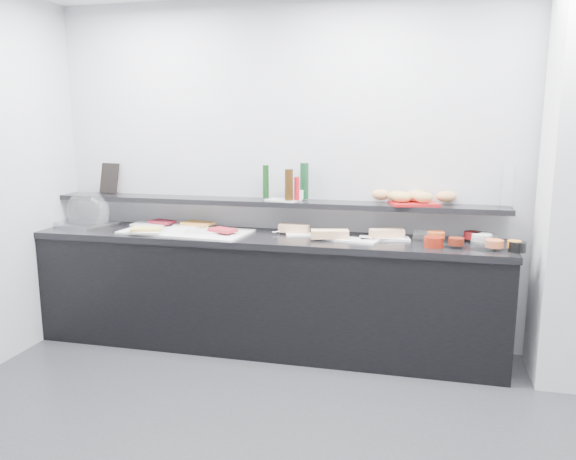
% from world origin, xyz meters
% --- Properties ---
extents(back_wall, '(5.00, 0.02, 2.70)m').
position_xyz_m(back_wall, '(0.00, 2.00, 1.35)').
color(back_wall, '#ADB0B5').
rests_on(back_wall, ground).
extents(buffet_cabinet, '(3.60, 0.60, 0.85)m').
position_xyz_m(buffet_cabinet, '(-0.70, 1.70, 0.42)').
color(buffet_cabinet, black).
rests_on(buffet_cabinet, ground).
extents(counter_top, '(3.62, 0.62, 0.05)m').
position_xyz_m(counter_top, '(-0.70, 1.70, 0.88)').
color(counter_top, black).
rests_on(counter_top, buffet_cabinet).
extents(wall_shelf, '(3.60, 0.25, 0.04)m').
position_xyz_m(wall_shelf, '(-0.70, 1.88, 1.13)').
color(wall_shelf, black).
rests_on(wall_shelf, back_wall).
extents(cloche_base, '(0.60, 0.51, 0.04)m').
position_xyz_m(cloche_base, '(-2.26, 1.73, 0.92)').
color(cloche_base, '#B2B3B9').
rests_on(cloche_base, counter_top).
extents(cloche_dome, '(0.40, 0.27, 0.34)m').
position_xyz_m(cloche_dome, '(-2.23, 1.73, 1.03)').
color(cloche_dome, white).
rests_on(cloche_dome, cloche_base).
extents(linen_runner, '(1.04, 0.57, 0.01)m').
position_xyz_m(linen_runner, '(-1.33, 1.67, 0.91)').
color(linen_runner, silver).
rests_on(linen_runner, counter_top).
extents(platter_meat_a, '(0.30, 0.22, 0.01)m').
position_xyz_m(platter_meat_a, '(-1.72, 1.84, 0.92)').
color(platter_meat_a, white).
rests_on(platter_meat_a, linen_runner).
extents(food_meat_a, '(0.24, 0.19, 0.02)m').
position_xyz_m(food_meat_a, '(-1.62, 1.86, 0.94)').
color(food_meat_a, maroon).
rests_on(food_meat_a, platter_meat_a).
extents(platter_salmon, '(0.34, 0.27, 0.01)m').
position_xyz_m(platter_salmon, '(-1.36, 1.85, 0.92)').
color(platter_salmon, white).
rests_on(platter_salmon, linen_runner).
extents(food_salmon, '(0.27, 0.21, 0.02)m').
position_xyz_m(food_salmon, '(-1.31, 1.85, 0.94)').
color(food_salmon, orange).
rests_on(food_salmon, platter_salmon).
extents(platter_cheese, '(0.28, 0.20, 0.01)m').
position_xyz_m(platter_cheese, '(-1.59, 1.53, 0.92)').
color(platter_cheese, silver).
rests_on(platter_cheese, linen_runner).
extents(food_cheese, '(0.27, 0.22, 0.02)m').
position_xyz_m(food_cheese, '(-1.60, 1.53, 0.94)').
color(food_cheese, '#DCC955').
rests_on(food_cheese, platter_cheese).
extents(platter_meat_b, '(0.30, 0.25, 0.01)m').
position_xyz_m(platter_meat_b, '(-1.18, 1.63, 0.92)').
color(platter_meat_b, white).
rests_on(platter_meat_b, linen_runner).
extents(food_meat_b, '(0.24, 0.20, 0.02)m').
position_xyz_m(food_meat_b, '(-1.01, 1.63, 0.94)').
color(food_meat_b, maroon).
rests_on(food_meat_b, platter_meat_b).
extents(sandwich_plate_left, '(0.32, 0.20, 0.01)m').
position_xyz_m(sandwich_plate_left, '(-0.39, 1.77, 0.91)').
color(sandwich_plate_left, white).
rests_on(sandwich_plate_left, counter_top).
extents(sandwich_food_left, '(0.24, 0.11, 0.06)m').
position_xyz_m(sandwich_food_left, '(-0.49, 1.81, 0.94)').
color(sandwich_food_left, tan).
rests_on(sandwich_food_left, sandwich_plate_left).
extents(tongs_left, '(0.15, 0.08, 0.01)m').
position_xyz_m(tongs_left, '(-0.58, 1.78, 0.92)').
color(tongs_left, silver).
rests_on(tongs_left, sandwich_plate_left).
extents(sandwich_plate_mid, '(0.40, 0.24, 0.01)m').
position_xyz_m(sandwich_plate_mid, '(-0.02, 1.65, 0.91)').
color(sandwich_plate_mid, white).
rests_on(sandwich_plate_mid, counter_top).
extents(sandwich_food_mid, '(0.29, 0.16, 0.06)m').
position_xyz_m(sandwich_food_mid, '(-0.18, 1.65, 0.94)').
color(sandwich_food_mid, '#E3AB77').
rests_on(sandwich_food_mid, sandwich_plate_mid).
extents(tongs_mid, '(0.15, 0.07, 0.01)m').
position_xyz_m(tongs_mid, '(-0.15, 1.61, 0.92)').
color(tongs_mid, silver).
rests_on(tongs_mid, sandwich_plate_mid).
extents(sandwich_plate_right, '(0.38, 0.21, 0.01)m').
position_xyz_m(sandwich_plate_right, '(0.21, 1.76, 0.91)').
color(sandwich_plate_right, white).
rests_on(sandwich_plate_right, counter_top).
extents(sandwich_food_right, '(0.26, 0.19, 0.06)m').
position_xyz_m(sandwich_food_right, '(0.22, 1.79, 0.94)').
color(sandwich_food_right, '#E7A979').
rests_on(sandwich_food_right, sandwich_plate_right).
extents(tongs_right, '(0.16, 0.05, 0.01)m').
position_xyz_m(tongs_right, '(0.25, 1.70, 0.92)').
color(tongs_right, silver).
rests_on(tongs_right, sandwich_plate_right).
extents(bowl_glass_fruit, '(0.23, 0.23, 0.07)m').
position_xyz_m(bowl_glass_fruit, '(0.50, 1.80, 0.94)').
color(bowl_glass_fruit, white).
rests_on(bowl_glass_fruit, counter_top).
extents(fill_glass_fruit, '(0.15, 0.15, 0.05)m').
position_xyz_m(fill_glass_fruit, '(0.57, 1.78, 0.95)').
color(fill_glass_fruit, '#D8531D').
rests_on(fill_glass_fruit, bowl_glass_fruit).
extents(bowl_black_jam, '(0.16, 0.16, 0.07)m').
position_xyz_m(bowl_black_jam, '(0.84, 1.85, 0.94)').
color(bowl_black_jam, black).
rests_on(bowl_black_jam, counter_top).
extents(fill_black_jam, '(0.13, 0.13, 0.05)m').
position_xyz_m(fill_black_jam, '(0.83, 1.83, 0.95)').
color(fill_black_jam, '#5E0D0F').
rests_on(fill_black_jam, bowl_black_jam).
extents(bowl_glass_cream, '(0.20, 0.20, 0.07)m').
position_xyz_m(bowl_glass_cream, '(0.91, 1.80, 0.94)').
color(bowl_glass_cream, white).
rests_on(bowl_glass_cream, counter_top).
extents(fill_glass_cream, '(0.18, 0.18, 0.05)m').
position_xyz_m(fill_glass_cream, '(0.89, 1.77, 0.95)').
color(fill_glass_cream, white).
rests_on(fill_glass_cream, bowl_glass_cream).
extents(bowl_red_jam, '(0.15, 0.15, 0.07)m').
position_xyz_m(bowl_red_jam, '(0.56, 1.59, 0.94)').
color(bowl_red_jam, maroon).
rests_on(bowl_red_jam, counter_top).
extents(fill_red_jam, '(0.11, 0.11, 0.05)m').
position_xyz_m(fill_red_jam, '(0.71, 1.59, 0.95)').
color(fill_red_jam, '#601A0D').
rests_on(fill_red_jam, bowl_red_jam).
extents(bowl_glass_salmon, '(0.20, 0.20, 0.07)m').
position_xyz_m(bowl_glass_salmon, '(0.88, 1.57, 0.94)').
color(bowl_glass_salmon, white).
rests_on(bowl_glass_salmon, counter_top).
extents(fill_glass_salmon, '(0.13, 0.13, 0.05)m').
position_xyz_m(fill_glass_salmon, '(0.95, 1.58, 0.95)').
color(fill_glass_salmon, '#D96535').
rests_on(fill_glass_salmon, bowl_glass_salmon).
extents(bowl_black_fruit, '(0.14, 0.14, 0.07)m').
position_xyz_m(bowl_black_fruit, '(1.10, 1.56, 0.94)').
color(bowl_black_fruit, black).
rests_on(bowl_black_fruit, counter_top).
extents(fill_black_fruit, '(0.09, 0.09, 0.05)m').
position_xyz_m(fill_black_fruit, '(1.08, 1.58, 0.95)').
color(fill_black_fruit, orange).
rests_on(fill_black_fruit, bowl_black_fruit).
extents(framed_print, '(0.20, 0.11, 0.26)m').
position_xyz_m(framed_print, '(-2.15, 1.96, 1.28)').
color(framed_print, black).
rests_on(framed_print, wall_shelf).
extents(print_art, '(0.18, 0.06, 0.22)m').
position_xyz_m(print_art, '(-2.16, 1.98, 1.28)').
color(print_art, '#CBA592').
rests_on(print_art, framed_print).
extents(condiment_tray, '(0.28, 0.22, 0.01)m').
position_xyz_m(condiment_tray, '(-0.59, 1.85, 1.16)').
color(condiment_tray, silver).
rests_on(condiment_tray, wall_shelf).
extents(bottle_green_a, '(0.06, 0.06, 0.26)m').
position_xyz_m(bottle_green_a, '(-0.74, 1.91, 1.29)').
color(bottle_green_a, '#0E3611').
rests_on(bottle_green_a, condiment_tray).
extents(bottle_brown, '(0.07, 0.07, 0.24)m').
position_xyz_m(bottle_brown, '(-0.53, 1.81, 1.28)').
color(bottle_brown, '#362009').
rests_on(bottle_brown, condiment_tray).
extents(bottle_green_b, '(0.08, 0.08, 0.28)m').
position_xyz_m(bottle_green_b, '(-0.44, 1.93, 1.30)').
color(bottle_green_b, '#0F381C').
rests_on(bottle_green_b, condiment_tray).
extents(bottle_hot, '(0.04, 0.04, 0.18)m').
position_xyz_m(bottle_hot, '(-0.47, 1.83, 1.25)').
color(bottle_hot, red).
rests_on(bottle_hot, condiment_tray).
extents(shaker_salt, '(0.04, 0.04, 0.07)m').
position_xyz_m(shaker_salt, '(-0.45, 1.91, 1.20)').
color(shaker_salt, white).
rests_on(shaker_salt, condiment_tray).
extents(shaker_pepper, '(0.04, 0.04, 0.07)m').
position_xyz_m(shaker_pepper, '(-0.46, 1.88, 1.20)').
color(shaker_pepper, white).
rests_on(shaker_pepper, condiment_tray).
extents(bread_tray, '(0.39, 0.32, 0.02)m').
position_xyz_m(bread_tray, '(0.41, 1.87, 1.16)').
color(bread_tray, '#A51115').
rests_on(bread_tray, wall_shelf).
extents(bread_roll_nw, '(0.14, 0.09, 0.08)m').
position_xyz_m(bread_roll_nw, '(0.16, 1.94, 1.21)').
color(bread_roll_nw, '#D68B51').
rests_on(bread_roll_nw, bread_tray).
extents(bread_roll_n, '(0.17, 0.14, 0.08)m').
position_xyz_m(bread_roll_n, '(0.43, 1.97, 1.21)').
color(bread_roll_n, '#B29243').
rests_on(bread_roll_n, bread_tray).
extents(bread_roll_ne, '(0.18, 0.15, 0.08)m').
position_xyz_m(bread_roll_ne, '(0.64, 1.94, 1.21)').
color(bread_roll_ne, tan).
rests_on(bread_roll_ne, bread_tray).
extents(bread_roll_sw, '(0.17, 0.12, 0.08)m').
position_xyz_m(bread_roll_sw, '(0.31, 1.84, 1.21)').
color(bread_roll_sw, tan).
rests_on(bread_roll_sw, bread_tray).
extents(bread_roll_se, '(0.15, 0.11, 0.08)m').
position_xyz_m(bread_roll_se, '(0.48, 1.84, 1.21)').
color(bread_roll_se, tan).
rests_on(bread_roll_se, bread_tray).
extents(bread_roll_midw, '(0.17, 0.14, 0.08)m').
position_xyz_m(bread_roll_midw, '(0.28, 1.90, 1.21)').
color(bread_roll_midw, '#B88546').
rests_on(bread_roll_midw, bread_tray).
extents(bread_roll_mide, '(0.17, 0.14, 0.08)m').
position_xyz_m(bread_roll_mide, '(0.41, 1.91, 1.21)').
color(bread_roll_mide, tan).
rests_on(bread_roll_mide, bread_tray).
extents(carafe, '(0.13, 0.13, 0.30)m').
position_xyz_m(carafe, '(1.06, 1.91, 1.30)').
color(carafe, white).
rests_on(carafe, wall_shelf).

